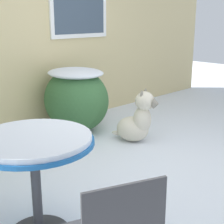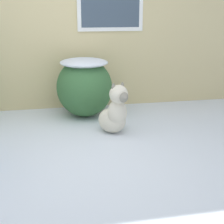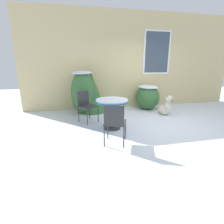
{
  "view_description": "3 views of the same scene",
  "coord_description": "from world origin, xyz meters",
  "px_view_note": "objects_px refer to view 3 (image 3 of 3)",
  "views": [
    {
      "loc": [
        -2.47,
        -1.91,
        1.55
      ],
      "look_at": [
        0.0,
        0.6,
        0.55
      ],
      "focal_mm": 55.0,
      "sensor_mm": 36.0,
      "label": 1
    },
    {
      "loc": [
        -0.27,
        -3.32,
        1.52
      ],
      "look_at": [
        0.61,
        0.85,
        0.27
      ],
      "focal_mm": 55.0,
      "sensor_mm": 36.0,
      "label": 2
    },
    {
      "loc": [
        -2.25,
        -4.13,
        1.65
      ],
      "look_at": [
        -1.33,
        0.01,
        0.44
      ],
      "focal_mm": 28.0,
      "sensor_mm": 36.0,
      "label": 3
    }
  ],
  "objects_px": {
    "patio_table": "(112,104)",
    "patio_chair_near_table": "(86,105)",
    "dog": "(166,107)",
    "patio_chair_far_side": "(115,122)"
  },
  "relations": [
    {
      "from": "patio_table",
      "to": "dog",
      "type": "distance_m",
      "value": 2.14
    },
    {
      "from": "patio_table",
      "to": "patio_chair_near_table",
      "type": "bearing_deg",
      "value": 129.67
    },
    {
      "from": "patio_chair_far_side",
      "to": "dog",
      "type": "distance_m",
      "value": 2.71
    },
    {
      "from": "patio_table",
      "to": "dog",
      "type": "height_order",
      "value": "patio_table"
    },
    {
      "from": "patio_chair_near_table",
      "to": "dog",
      "type": "relative_size",
      "value": 1.27
    },
    {
      "from": "patio_chair_near_table",
      "to": "dog",
      "type": "distance_m",
      "value": 2.55
    },
    {
      "from": "patio_chair_far_side",
      "to": "patio_chair_near_table",
      "type": "bearing_deg",
      "value": -53.38
    },
    {
      "from": "patio_table",
      "to": "patio_chair_far_side",
      "type": "height_order",
      "value": "patio_chair_far_side"
    },
    {
      "from": "patio_table",
      "to": "patio_chair_far_side",
      "type": "distance_m",
      "value": 0.94
    },
    {
      "from": "dog",
      "to": "patio_table",
      "type": "bearing_deg",
      "value": -179.09
    }
  ]
}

